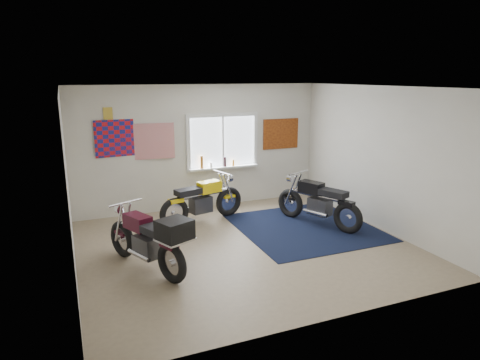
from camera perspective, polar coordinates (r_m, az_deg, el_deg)
name	(u,v)px	position (r m, az deg, el deg)	size (l,w,h in m)	color
ground	(245,246)	(7.50, 0.73, -8.82)	(5.50, 5.50, 0.00)	#9E896B
room_shell	(246,153)	(7.03, 0.77, 3.62)	(5.50, 5.50, 5.50)	white
navy_rug	(305,227)	(8.46, 8.68, -6.24)	(2.50, 2.60, 0.01)	black
window_assembly	(223,145)	(9.52, -2.31, 4.64)	(1.66, 0.17, 1.26)	white
oil_bottles	(214,162)	(9.44, -3.53, 2.35)	(0.80, 0.07, 0.28)	#985316
flag_display	(108,113)	(8.91, -17.20, 8.48)	(1.60, 0.10, 1.17)	red
triumph_poster	(281,134)	(10.09, 5.45, 6.15)	(0.90, 0.03, 0.70)	#A54C14
yellow_triumph	(202,202)	(8.59, -5.06, -2.88)	(1.88, 0.73, 0.97)	black
black_chrome_bike	(318,203)	(8.53, 10.39, -3.09)	(0.92, 1.84, 1.00)	black
maroon_tourer	(151,240)	(6.53, -11.83, -7.85)	(1.04, 1.85, 0.97)	black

